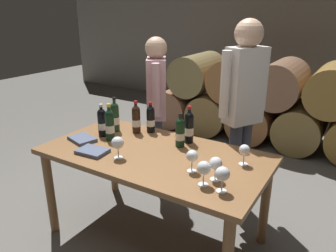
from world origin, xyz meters
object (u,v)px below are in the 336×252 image
object	(u,v)px
wine_glass_5	(216,164)
tasting_notebook	(92,151)
wine_bottle_3	(180,132)
wine_glass_1	(204,169)
wine_bottle_4	(136,119)
wine_glass_3	(118,143)
wine_bottle_6	(189,127)
leather_ledger	(82,139)
wine_bottle_1	(102,122)
wine_bottle_2	(110,125)
wine_bottle_0	(151,119)
wine_glass_0	(222,175)
wine_glass_2	(192,157)
wine_glass_4	(244,151)
dining_table	(154,163)
sommelier_presenting	(243,101)
wine_bottle_5	(115,117)
taster_seated_left	(157,101)

from	to	relation	value
wine_glass_5	tasting_notebook	size ratio (longest dim) A/B	0.72
tasting_notebook	wine_bottle_3	bearing A→B (deg)	38.47
wine_glass_1	wine_bottle_4	bearing A→B (deg)	150.46
wine_glass_3	tasting_notebook	distance (m)	0.25
wine_glass_3	wine_glass_5	distance (m)	0.73
wine_bottle_6	leather_ledger	xyz separation A→B (m)	(-0.76, -0.43, -0.12)
wine_bottle_6	leather_ledger	world-z (taller)	wine_bottle_6
wine_bottle_3	wine_glass_1	xyz separation A→B (m)	(0.42, -0.44, -0.01)
wine_bottle_1	wine_glass_1	bearing A→B (deg)	-15.00
wine_bottle_1	wine_bottle_2	world-z (taller)	wine_bottle_2
wine_bottle_0	tasting_notebook	size ratio (longest dim) A/B	1.24
wine_glass_0	wine_glass_2	world-z (taller)	wine_glass_0
wine_bottle_1	wine_glass_4	size ratio (longest dim) A/B	1.88
wine_glass_2	wine_glass_3	distance (m)	0.56
leather_ledger	wine_glass_4	bearing A→B (deg)	28.07
wine_glass_4	leather_ledger	xyz separation A→B (m)	(-1.27, -0.28, -0.09)
wine_glass_5	wine_bottle_1	bearing A→B (deg)	170.15
wine_glass_2	wine_glass_5	distance (m)	0.18
wine_glass_1	tasting_notebook	xyz separation A→B (m)	(-0.91, -0.01, -0.10)
wine_glass_0	wine_glass_1	world-z (taller)	wine_glass_0
wine_glass_2	leather_ledger	xyz separation A→B (m)	(-1.02, 0.00, -0.09)
wine_glass_0	leather_ledger	world-z (taller)	wine_glass_0
wine_glass_2	wine_glass_5	xyz separation A→B (m)	(0.18, -0.02, 0.00)
wine_bottle_4	wine_glass_1	bearing A→B (deg)	-29.54
dining_table	wine_glass_1	world-z (taller)	wine_glass_1
wine_bottle_0	leather_ledger	bearing A→B (deg)	-128.25
wine_bottle_0	wine_glass_4	size ratio (longest dim) A/B	1.83
wine_bottle_0	wine_glass_3	xyz separation A→B (m)	(0.10, -0.56, -0.00)
wine_bottle_1	wine_bottle_2	xyz separation A→B (m)	(0.12, -0.04, 0.01)
wine_glass_2	leather_ledger	distance (m)	1.02
wine_bottle_6	sommelier_presenting	distance (m)	0.54
wine_bottle_0	wine_glass_3	bearing A→B (deg)	-79.72
wine_glass_1	wine_bottle_5	bearing A→B (deg)	157.66
wine_bottle_2	wine_bottle_4	world-z (taller)	wine_bottle_2
wine_bottle_1	taster_seated_left	distance (m)	0.68
wine_glass_1	wine_glass_3	size ratio (longest dim) A/B	0.97
wine_bottle_1	wine_glass_4	xyz separation A→B (m)	(1.21, 0.11, -0.02)
wine_bottle_3	wine_glass_3	world-z (taller)	wine_bottle_3
leather_ledger	sommelier_presenting	bearing A→B (deg)	55.59
wine_bottle_1	wine_bottle_4	xyz separation A→B (m)	(0.20, 0.21, 0.00)
wine_bottle_0	wine_glass_0	size ratio (longest dim) A/B	1.69
dining_table	wine_bottle_4	world-z (taller)	wine_bottle_4
wine_bottle_1	wine_glass_5	bearing A→B (deg)	-9.85
wine_bottle_2	sommelier_presenting	bearing A→B (deg)	40.58
wine_bottle_3	wine_glass_3	xyz separation A→B (m)	(-0.27, -0.42, -0.00)
wine_bottle_2	wine_glass_2	world-z (taller)	wine_bottle_2
wine_bottle_2	wine_bottle_5	bearing A→B (deg)	119.02
wine_glass_4	taster_seated_left	distance (m)	1.23
dining_table	wine_bottle_2	xyz separation A→B (m)	(-0.44, 0.02, 0.22)
wine_bottle_0	wine_bottle_2	world-z (taller)	wine_bottle_2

